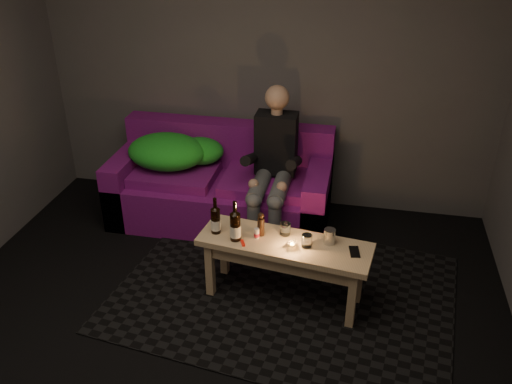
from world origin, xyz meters
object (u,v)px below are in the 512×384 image
Objects in this scene: person at (273,163)px; steel_cup at (330,236)px; sofa at (222,188)px; beer_bottle_b at (235,226)px; beer_bottle_a at (216,220)px; coffee_table at (284,252)px.

steel_cup is (0.54, -0.83, -0.11)m from person.
sofa is 1.50× the size of person.
steel_cup is at bearing 7.67° from beer_bottle_b.
beer_bottle_a is (0.22, -1.01, 0.30)m from sofa.
beer_bottle_a is (-0.49, 0.02, 0.19)m from coffee_table.
coffee_table is at bearing -2.42° from beer_bottle_a.
beer_bottle_a is at bearing 177.58° from coffee_table.
sofa is 17.40× the size of steel_cup.
coffee_table is 0.53m from beer_bottle_a.
coffee_table is 0.39m from beer_bottle_b.
steel_cup is at bearing 1.74° from beer_bottle_a.
person is at bearing -17.84° from sofa.
beer_bottle_b is (0.16, -0.06, 0.01)m from beer_bottle_a.
steel_cup reaches higher than coffee_table.
beer_bottle_a is 0.79m from steel_cup.
person reaches higher than coffee_table.
person is 0.94m from coffee_table.
sofa is 0.62m from person.
person is 0.89m from beer_bottle_a.
beer_bottle_a is 2.53× the size of steel_cup.
coffee_table is at bearing 6.90° from beer_bottle_b.
beer_bottle_a is 0.17m from beer_bottle_b.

